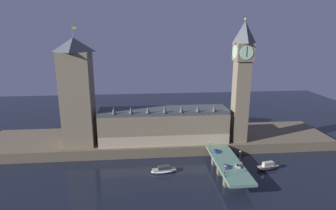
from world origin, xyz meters
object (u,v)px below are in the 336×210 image
object	(u,v)px
street_lamp_mid	(240,155)
boat_upstream	(164,170)
pedestrian_near_rail	(224,172)
pedestrian_far_rail	(212,151)
pedestrian_mid_walk	(242,163)
car_northbound_lead	(217,151)
victoria_tower	(77,93)
clock_tower	(242,79)
boat_downstream	(268,167)
car_southbound_lead	(238,166)
street_lamp_far	(210,145)
street_lamp_near	(225,169)
car_northbound_trail	(226,166)

from	to	relation	value
street_lamp_mid	boat_upstream	xyz separation A→B (m)	(-39.51, 4.93, -9.34)
pedestrian_near_rail	pedestrian_far_rail	size ratio (longest dim) A/B	1.01
boat_upstream	pedestrian_mid_walk	bearing A→B (deg)	-12.65
car_northbound_lead	boat_upstream	bearing A→B (deg)	-165.66
victoria_tower	pedestrian_far_rail	world-z (taller)	victoria_tower
victoria_tower	boat_upstream	size ratio (longest dim) A/B	4.82
street_lamp_mid	victoria_tower	bearing A→B (deg)	158.24
clock_tower	pedestrian_far_rail	xyz separation A→B (m)	(-21.44, -18.52, -37.63)
clock_tower	street_lamp_mid	bearing A→B (deg)	-107.14
clock_tower	boat_downstream	bearing A→B (deg)	-75.31
pedestrian_near_rail	boat_downstream	size ratio (longest dim) A/B	0.13
car_northbound_lead	pedestrian_near_rail	size ratio (longest dim) A/B	2.60
clock_tower	car_southbound_lead	bearing A→B (deg)	-109.04
pedestrian_mid_walk	street_lamp_far	xyz separation A→B (m)	(-11.94, 18.57, 2.83)
car_northbound_lead	pedestrian_near_rail	bearing A→B (deg)	-96.64
street_lamp_near	boat_downstream	bearing A→B (deg)	30.47
clock_tower	street_lamp_mid	world-z (taller)	clock_tower
boat_upstream	car_northbound_lead	bearing A→B (deg)	14.34
street_lamp_mid	boat_upstream	distance (m)	40.90
car_northbound_trail	boat_downstream	world-z (taller)	car_northbound_trail
car_southbound_lead	boat_downstream	size ratio (longest dim) A/B	0.28
victoria_tower	street_lamp_mid	size ratio (longest dim) A/B	11.28
victoria_tower	pedestrian_mid_walk	world-z (taller)	victoria_tower
car_southbound_lead	pedestrian_near_rail	size ratio (longest dim) A/B	2.24
street_lamp_far	boat_downstream	bearing A→B (deg)	-22.67
car_southbound_lead	street_lamp_far	bearing A→B (deg)	113.36
car_northbound_trail	street_lamp_near	bearing A→B (deg)	-110.82
car_northbound_lead	street_lamp_far	bearing A→B (deg)	148.68
victoria_tower	street_lamp_far	world-z (taller)	victoria_tower
car_northbound_trail	street_lamp_mid	distance (m)	11.37
car_southbound_lead	pedestrian_mid_walk	distance (m)	3.76
victoria_tower	street_lamp_far	bearing A→B (deg)	-15.09
clock_tower	street_lamp_mid	size ratio (longest dim) A/B	12.04
car_northbound_trail	boat_upstream	distance (m)	32.97
pedestrian_mid_walk	street_lamp_mid	size ratio (longest dim) A/B	0.29
car_northbound_lead	street_lamp_near	world-z (taller)	street_lamp_near
pedestrian_mid_walk	street_lamp_far	world-z (taller)	street_lamp_far
car_northbound_trail	boat_downstream	bearing A→B (deg)	18.28
clock_tower	pedestrian_mid_walk	xyz separation A→B (m)	(-9.90, -34.66, -37.59)
street_lamp_far	car_northbound_lead	bearing A→B (deg)	-31.32
pedestrian_near_rail	pedestrian_mid_walk	xyz separation A→B (m)	(11.54, 8.19, 0.03)
clock_tower	pedestrian_mid_walk	size ratio (longest dim) A/B	41.40
boat_upstream	pedestrian_near_rail	bearing A→B (deg)	-31.62
clock_tower	victoria_tower	size ratio (longest dim) A/B	1.07
car_northbound_trail	street_lamp_near	xyz separation A→B (m)	(-3.28, -8.64, 3.03)
car_southbound_lead	pedestrian_far_rail	xyz separation A→B (m)	(-8.65, 18.53, 0.27)
car_southbound_lead	pedestrian_far_rail	distance (m)	20.45
pedestrian_far_rail	street_lamp_near	size ratio (longest dim) A/B	0.29
pedestrian_far_rail	street_lamp_far	world-z (taller)	street_lamp_far
street_lamp_mid	boat_downstream	distance (m)	19.34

